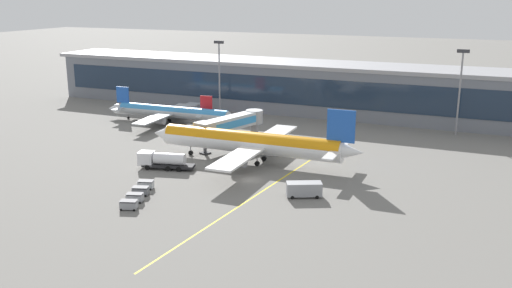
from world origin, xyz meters
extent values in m
plane|color=slate|center=(0.00, 0.00, 0.00)|extent=(700.00, 700.00, 0.00)
cube|color=yellow|center=(5.09, 2.00, 0.00)|extent=(6.88, 79.75, 0.01)
cube|color=slate|center=(16.66, 62.10, 6.45)|extent=(209.24, 17.38, 12.90)
cube|color=#1E2D42|center=(16.66, 53.35, 7.10)|extent=(202.96, 0.16, 7.23)
cube|color=#99999E|center=(16.66, 62.10, 13.40)|extent=(213.43, 17.72, 1.00)
cylinder|color=white|center=(-4.27, 10.04, 3.97)|extent=(37.38, 4.76, 4.05)
cylinder|color=orange|center=(-4.27, 10.04, 4.34)|extent=(36.63, 4.59, 3.89)
cone|color=white|center=(-24.34, 9.66, 3.97)|extent=(4.12, 3.93, 3.85)
cone|color=white|center=(16.00, 10.43, 4.38)|extent=(4.93, 3.54, 3.44)
cube|color=#1E51B2|center=(13.88, 10.39, 9.04)|extent=(5.27, 0.46, 6.08)
cube|color=white|center=(13.46, 6.33, 4.58)|extent=(2.12, 6.52, 0.24)
cube|color=white|center=(13.30, 14.43, 4.58)|extent=(2.12, 6.52, 0.24)
cube|color=white|center=(-2.59, 0.21, 3.67)|extent=(5.10, 15.76, 0.40)
cube|color=white|center=(-2.96, 19.93, 3.67)|extent=(5.10, 15.76, 0.40)
cylinder|color=#939399|center=(-3.64, 3.01, 2.25)|extent=(3.16, 2.29, 2.23)
cylinder|color=#939399|center=(-3.91, 17.09, 2.25)|extent=(3.16, 2.29, 2.23)
cylinder|color=black|center=(-17.70, 9.78, 0.50)|extent=(1.01, 0.42, 1.00)
cylinder|color=slate|center=(-17.70, 9.78, 1.47)|extent=(0.20, 0.20, 1.94)
cylinder|color=black|center=(-2.00, 8.26, 0.50)|extent=(1.01, 0.42, 1.00)
cylinder|color=slate|center=(-2.00, 8.26, 1.47)|extent=(0.20, 0.20, 1.94)
cylinder|color=black|center=(-2.07, 11.91, 0.50)|extent=(1.01, 0.42, 1.00)
cylinder|color=slate|center=(-2.07, 11.91, 1.47)|extent=(0.20, 0.20, 1.94)
cube|color=#B2B7BC|center=(-13.19, 19.63, 5.27)|extent=(7.42, 16.21, 2.80)
cube|color=#2D84C6|center=(-13.15, 19.62, 5.27)|extent=(6.81, 13.79, 1.54)
cube|color=#9EA3A8|center=(-15.47, 11.95, 5.27)|extent=(4.36, 4.09, 2.94)
cylinder|color=#4C4C51|center=(-15.47, 11.95, 1.94)|extent=(0.70, 0.70, 3.87)
cube|color=#262628|center=(-15.47, 11.95, 0.15)|extent=(2.24, 2.24, 0.30)
cylinder|color=gray|center=(-10.92, 27.31, 5.27)|extent=(3.90, 3.90, 3.08)
cylinder|color=gray|center=(-10.92, 27.31, 1.94)|extent=(1.80, 1.80, 3.87)
cube|color=#232326|center=(-16.76, -0.33, 0.75)|extent=(10.31, 4.78, 0.50)
cube|color=silver|center=(-21.04, -1.36, 2.00)|extent=(3.31, 3.09, 2.50)
cube|color=black|center=(-22.26, -1.66, 2.50)|extent=(0.70, 2.27, 1.12)
cylinder|color=silver|center=(-16.49, -0.26, 2.10)|extent=(6.35, 3.55, 2.20)
cylinder|color=black|center=(-20.22, -2.38, 0.50)|extent=(1.05, 0.58, 1.00)
cylinder|color=black|center=(-20.78, -0.08, 0.50)|extent=(1.05, 0.58, 1.00)
cylinder|color=black|center=(-16.19, -1.41, 0.50)|extent=(1.05, 0.58, 1.00)
cylinder|color=black|center=(-16.75, 0.90, 0.50)|extent=(1.05, 0.58, 1.00)
cylinder|color=black|center=(-14.15, -0.91, 0.50)|extent=(1.05, 0.58, 1.00)
cylinder|color=black|center=(-14.71, 1.39, 0.50)|extent=(1.05, 0.58, 1.00)
cube|color=gray|center=(11.92, -4.40, 1.40)|extent=(6.22, 4.60, 2.20)
cube|color=black|center=(13.23, -3.77, 1.79)|extent=(2.73, 2.75, 0.66)
cylinder|color=black|center=(13.30, -2.58, 0.30)|extent=(0.65, 0.49, 0.60)
cylinder|color=black|center=(14.20, -4.45, 0.30)|extent=(0.65, 0.49, 0.60)
cylinder|color=black|center=(9.65, -4.36, 0.30)|extent=(0.65, 0.49, 0.60)
cylinder|color=black|center=(10.55, -6.22, 0.30)|extent=(0.65, 0.49, 0.60)
cube|color=gray|center=(-11.36, -20.60, 0.73)|extent=(2.94, 2.24, 1.10)
cube|color=#333338|center=(-11.36, -20.60, 1.43)|extent=(3.00, 2.29, 0.10)
cylinder|color=black|center=(-12.11, -21.64, 0.18)|extent=(0.38, 0.23, 0.36)
cylinder|color=black|center=(-12.58, -20.22, 0.18)|extent=(0.38, 0.23, 0.36)
cylinder|color=black|center=(-10.13, -20.99, 0.18)|extent=(0.38, 0.23, 0.36)
cylinder|color=black|center=(-10.60, -19.56, 0.18)|extent=(0.38, 0.23, 0.36)
cube|color=gray|center=(-12.36, -17.56, 0.73)|extent=(2.94, 2.24, 1.10)
cube|color=#333338|center=(-12.36, -17.56, 1.43)|extent=(3.00, 2.29, 0.10)
cylinder|color=black|center=(-13.11, -18.60, 0.18)|extent=(0.38, 0.23, 0.36)
cylinder|color=black|center=(-13.58, -17.18, 0.18)|extent=(0.38, 0.23, 0.36)
cylinder|color=black|center=(-11.14, -17.95, 0.18)|extent=(0.38, 0.23, 0.36)
cylinder|color=black|center=(-11.61, -16.53, 0.18)|extent=(0.38, 0.23, 0.36)
cube|color=#595B60|center=(-13.37, -14.53, 0.73)|extent=(2.94, 2.24, 1.10)
cube|color=#333338|center=(-13.37, -14.53, 1.43)|extent=(3.00, 2.29, 0.10)
cylinder|color=black|center=(-14.12, -15.57, 0.18)|extent=(0.38, 0.23, 0.36)
cylinder|color=black|center=(-14.59, -14.14, 0.18)|extent=(0.38, 0.23, 0.36)
cylinder|color=black|center=(-12.14, -14.91, 0.18)|extent=(0.38, 0.23, 0.36)
cylinder|color=black|center=(-12.61, -13.49, 0.18)|extent=(0.38, 0.23, 0.36)
cube|color=#B2B7BC|center=(-14.37, -11.49, 0.73)|extent=(2.94, 2.24, 1.10)
cube|color=#333338|center=(-14.37, -11.49, 1.43)|extent=(3.00, 2.29, 0.10)
cylinder|color=black|center=(-15.12, -12.53, 0.18)|extent=(0.38, 0.23, 0.36)
cylinder|color=black|center=(-15.59, -11.10, 0.18)|extent=(0.38, 0.23, 0.36)
cylinder|color=black|center=(-13.15, -11.87, 0.18)|extent=(0.38, 0.23, 0.36)
cylinder|color=black|center=(-13.62, -10.45, 0.18)|extent=(0.38, 0.23, 0.36)
cylinder|color=#B2B7BC|center=(-36.33, 33.48, 2.98)|extent=(31.30, 3.80, 2.86)
cylinder|color=#388CD1|center=(-36.33, 33.48, 3.24)|extent=(30.67, 3.67, 2.74)
cone|color=#B2B7BC|center=(-19.72, 33.98, 2.98)|extent=(2.94, 2.80, 2.71)
cone|color=#B2B7BC|center=(-53.07, 32.97, 3.27)|extent=(3.50, 2.53, 2.43)
cube|color=#1E51B2|center=(-51.43, 33.02, 6.55)|extent=(3.72, 0.38, 4.28)
cube|color=#B2B7BC|center=(-51.02, 35.89, 3.41)|extent=(1.63, 4.61, 0.18)
cube|color=#B2B7BC|center=(-50.85, 30.18, 3.41)|extent=(1.63, 4.61, 0.18)
cube|color=#B2B7BC|center=(-37.69, 41.42, 2.77)|extent=(3.98, 13.22, 0.30)
cube|color=#B2B7BC|center=(-37.20, 25.46, 2.77)|extent=(3.98, 13.22, 0.30)
cylinder|color=#939399|center=(-36.87, 39.09, 1.76)|extent=(2.25, 1.64, 1.57)
cylinder|color=#939399|center=(-36.53, 27.84, 1.76)|extent=(2.25, 1.64, 1.57)
cylinder|color=black|center=(-25.09, 33.82, 0.37)|extent=(0.76, 0.32, 0.75)
cylinder|color=slate|center=(-25.09, 33.82, 1.15)|extent=(0.15, 0.15, 1.56)
cylinder|color=black|center=(-38.24, 34.70, 0.37)|extent=(0.76, 0.32, 0.75)
cylinder|color=slate|center=(-38.24, 34.70, 1.15)|extent=(0.15, 0.15, 1.56)
cylinder|color=black|center=(-38.16, 32.13, 0.37)|extent=(0.76, 0.32, 0.75)
cylinder|color=slate|center=(-38.16, 32.13, 1.15)|extent=(0.15, 0.15, 1.56)
cylinder|color=silver|center=(-40.75, 34.46, 2.55)|extent=(26.90, 5.26, 2.47)
cylinder|color=silver|center=(-40.75, 34.46, 2.77)|extent=(26.35, 5.11, 2.37)
cone|color=silver|center=(-54.93, 32.97, 2.55)|extent=(2.70, 2.59, 2.35)
cone|color=silver|center=(-26.44, 35.97, 2.80)|extent=(3.17, 2.40, 2.10)
cube|color=red|center=(-27.92, 35.81, 5.64)|extent=(3.22, 0.57, 3.71)
cube|color=silver|center=(-28.16, 33.30, 2.92)|extent=(1.70, 4.07, 0.15)
cube|color=silver|center=(-28.68, 38.22, 2.92)|extent=(1.70, 4.07, 0.15)
cube|color=silver|center=(-39.07, 27.74, 2.36)|extent=(4.26, 11.51, 0.26)
cube|color=silver|center=(-40.50, 41.39, 2.36)|extent=(4.26, 11.51, 0.26)
cylinder|color=#939399|center=(-39.92, 29.69, 1.49)|extent=(2.03, 1.55, 1.36)
cylinder|color=#939399|center=(-40.93, 39.30, 1.49)|extent=(2.03, 1.55, 1.36)
cylinder|color=black|center=(-50.34, 33.45, 0.32)|extent=(0.67, 0.32, 0.64)
cylinder|color=slate|center=(-50.34, 33.45, 0.98)|extent=(0.13, 0.13, 1.32)
cylinder|color=black|center=(-39.03, 33.52, 0.32)|extent=(0.67, 0.32, 0.64)
cylinder|color=slate|center=(-39.03, 33.52, 0.98)|extent=(0.13, 0.13, 1.32)
cylinder|color=black|center=(-39.26, 35.74, 0.32)|extent=(0.67, 0.32, 0.64)
cylinder|color=slate|center=(-39.26, 35.74, 0.98)|extent=(0.13, 0.13, 1.32)
cylinder|color=gray|center=(31.39, 50.10, 9.67)|extent=(0.44, 0.44, 19.34)
cube|color=#333338|center=(31.39, 50.10, 19.74)|extent=(2.80, 0.50, 0.80)
cylinder|color=gray|center=(-31.39, 50.10, 9.63)|extent=(0.44, 0.44, 19.26)
cube|color=#333338|center=(-31.39, 50.10, 19.66)|extent=(2.80, 0.50, 0.80)
camera|label=1|loc=(39.84, -88.73, 32.87)|focal=39.80mm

